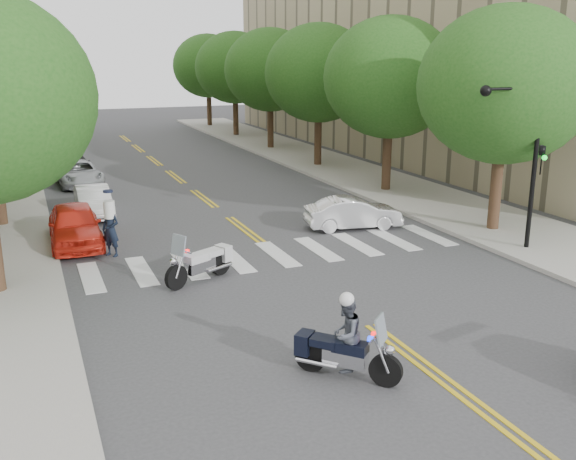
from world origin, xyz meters
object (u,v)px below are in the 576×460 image
motorcycle_police (343,340)px  convertible (353,213)px  motorcycle_parked (204,262)px  officer_standing (111,230)px

motorcycle_police → convertible: (5.92, 10.62, -0.24)m
convertible → motorcycle_police: bearing=161.0°
motorcycle_police → convertible: bearing=-162.0°
motorcycle_parked → motorcycle_police: bearing=161.5°
motorcycle_police → convertible: 12.16m
motorcycle_police → motorcycle_parked: size_ratio=0.83×
motorcycle_police → convertible: motorcycle_police is taller
motorcycle_police → officer_standing: motorcycle_police is taller
convertible → officer_standing: bearing=100.1°
motorcycle_parked → convertible: (7.01, 3.54, 0.06)m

